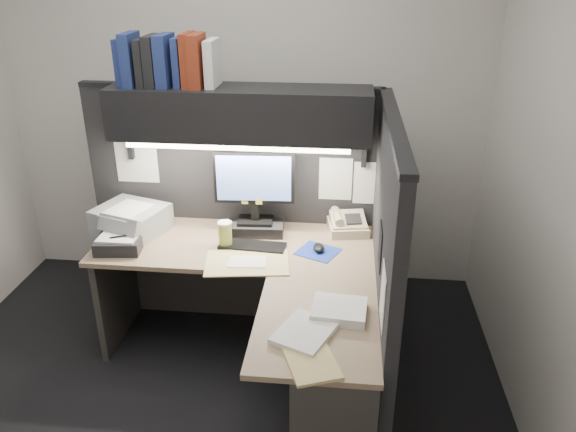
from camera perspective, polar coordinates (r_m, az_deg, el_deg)
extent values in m
plane|color=black|center=(3.47, -8.47, -17.80)|extent=(3.50, 3.50, 0.00)
cube|color=silver|center=(4.15, -4.65, 10.94)|extent=(3.50, 0.04, 2.70)
cube|color=silver|center=(1.56, -25.47, -16.80)|extent=(3.50, 0.04, 2.70)
cube|color=silver|center=(2.83, 26.30, 1.90)|extent=(0.04, 3.00, 2.70)
cube|color=black|center=(3.79, -5.45, 0.77)|extent=(1.90, 0.06, 1.60)
cube|color=black|center=(3.06, 9.60, -5.62)|extent=(0.06, 1.50, 1.60)
cube|color=#836C53|center=(3.48, -5.42, -3.00)|extent=(1.70, 0.68, 0.03)
cube|color=#836C53|center=(2.77, 2.93, -10.84)|extent=(0.60, 0.85, 0.03)
cube|color=#322F2D|center=(3.92, -4.38, -5.72)|extent=(1.61, 0.02, 0.70)
cube|color=#322F2D|center=(3.89, -16.94, -7.09)|extent=(0.04, 0.61, 0.70)
cube|color=#322F2D|center=(2.83, 4.64, -19.62)|extent=(0.38, 0.40, 0.70)
cube|color=black|center=(3.38, -4.91, 10.40)|extent=(1.55, 0.34, 0.30)
cylinder|color=white|center=(3.29, -5.24, 6.93)|extent=(1.32, 0.04, 0.04)
cube|color=black|center=(3.60, -3.31, -1.11)|extent=(0.37, 0.24, 0.07)
cube|color=black|center=(3.55, -3.36, 0.56)|extent=(0.05, 0.04, 0.12)
cube|color=black|center=(3.46, -3.46, 3.92)|extent=(0.50, 0.06, 0.33)
cube|color=#6181D4|center=(3.44, -3.51, 3.81)|extent=(0.46, 0.03, 0.29)
cube|color=black|center=(3.42, -3.64, -3.06)|extent=(0.41, 0.16, 0.02)
cube|color=#1B3398|center=(3.37, 3.06, -3.64)|extent=(0.29, 0.28, 0.00)
ellipsoid|color=black|center=(3.37, 3.14, -3.22)|extent=(0.08, 0.11, 0.04)
cube|color=#C2B795|center=(3.61, 6.09, -0.85)|extent=(0.28, 0.29, 0.10)
cylinder|color=#B5A948|center=(3.41, -6.39, -1.94)|extent=(0.09, 0.09, 0.15)
cube|color=gray|center=(3.72, -15.63, -0.34)|extent=(0.50, 0.46, 0.16)
cube|color=black|center=(3.52, -16.72, -2.69)|extent=(0.29, 0.25, 0.08)
cube|color=tan|center=(3.25, -4.17, -4.75)|extent=(0.52, 0.37, 0.01)
cube|color=white|center=(2.80, 5.22, -9.53)|extent=(0.28, 0.25, 0.05)
cube|color=white|center=(2.66, 1.72, -11.76)|extent=(0.33, 0.36, 0.03)
cube|color=tan|center=(2.50, 2.46, -14.71)|extent=(0.28, 0.31, 0.01)
cube|color=navy|center=(3.51, -16.32, 14.83)|extent=(0.04, 0.22, 0.27)
cube|color=navy|center=(3.47, -15.67, 15.05)|extent=(0.06, 0.22, 0.30)
cube|color=black|center=(3.45, -14.42, 14.89)|extent=(0.05, 0.22, 0.27)
cube|color=black|center=(3.43, -13.54, 15.06)|extent=(0.06, 0.22, 0.29)
cube|color=navy|center=(3.40, -12.38, 15.16)|extent=(0.07, 0.22, 0.29)
cube|color=navy|center=(3.41, -10.89, 15.15)|extent=(0.04, 0.22, 0.28)
cube|color=maroon|center=(3.38, -10.09, 15.35)|extent=(0.05, 0.22, 0.30)
cube|color=maroon|center=(3.35, -9.24, 15.30)|extent=(0.07, 0.22, 0.30)
cube|color=silver|center=(3.37, -7.69, 15.14)|extent=(0.06, 0.22, 0.26)
cube|color=white|center=(3.59, 4.85, 3.76)|extent=(0.21, 0.00, 0.28)
cube|color=white|center=(3.60, 8.34, 3.31)|extent=(0.21, 0.00, 0.28)
cube|color=white|center=(3.80, -15.16, 5.77)|extent=(0.28, 0.00, 0.34)
cube|color=black|center=(2.83, 9.35, -3.10)|extent=(0.00, 0.18, 0.22)
cube|color=white|center=(2.57, 9.60, -8.10)|extent=(0.00, 0.21, 0.28)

